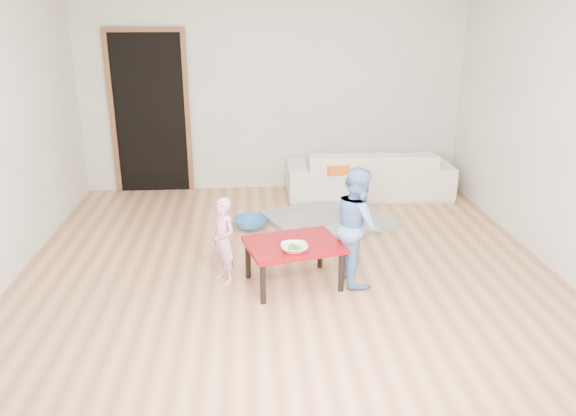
{
  "coord_description": "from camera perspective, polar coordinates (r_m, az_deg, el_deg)",
  "views": [
    {
      "loc": [
        -0.34,
        -4.89,
        2.34
      ],
      "look_at": [
        0.0,
        -0.2,
        0.65
      ],
      "focal_mm": 35.0,
      "sensor_mm": 36.0,
      "label": 1
    }
  ],
  "objects": [
    {
      "name": "broccoli",
      "position": [
        4.73,
        0.64,
        -4.08
      ],
      "size": [
        0.12,
        0.12,
        0.06
      ],
      "primitive_type": null,
      "color": "#2D5919",
      "rests_on": "red_table"
    },
    {
      "name": "sofa",
      "position": [
        7.4,
        8.16,
        3.6
      ],
      "size": [
        2.12,
        0.84,
        0.62
      ],
      "primitive_type": "imported",
      "rotation": [
        0.0,
        0.0,
        3.13
      ],
      "color": "silver",
      "rests_on": "floor"
    },
    {
      "name": "blanket",
      "position": [
        6.48,
        4.21,
        -1.17
      ],
      "size": [
        1.61,
        1.49,
        0.06
      ],
      "primitive_type": null,
      "rotation": [
        0.0,
        0.0,
        0.39
      ],
      "color": "#9D998A",
      "rests_on": "floor"
    },
    {
      "name": "bowl",
      "position": [
        4.73,
        0.64,
        -4.08
      ],
      "size": [
        0.23,
        0.23,
        0.06
      ],
      "primitive_type": "imported",
      "color": "white",
      "rests_on": "red_table"
    },
    {
      "name": "cushion",
      "position": [
        7.06,
        5.27,
        4.25
      ],
      "size": [
        0.52,
        0.48,
        0.12
      ],
      "primitive_type": "cube",
      "rotation": [
        0.0,
        0.0,
        0.24
      ],
      "color": "orange",
      "rests_on": "sofa"
    },
    {
      "name": "floor",
      "position": [
        5.43,
        -0.15,
        -5.75
      ],
      "size": [
        5.0,
        5.0,
        0.01
      ],
      "primitive_type": "cube",
      "color": "#9F6544",
      "rests_on": "ground"
    },
    {
      "name": "child_pink",
      "position": [
        4.99,
        -6.61,
        -3.33
      ],
      "size": [
        0.33,
        0.34,
        0.79
      ],
      "primitive_type": "imported",
      "rotation": [
        0.0,
        0.0,
        -0.9
      ],
      "color": "#DB6499",
      "rests_on": "floor"
    },
    {
      "name": "doorway",
      "position": [
        7.6,
        -13.8,
        9.21
      ],
      "size": [
        1.02,
        0.08,
        2.11
      ],
      "primitive_type": null,
      "color": "brown",
      "rests_on": "back_wall"
    },
    {
      "name": "child_blue",
      "position": [
        4.97,
        7.04,
        -1.76
      ],
      "size": [
        0.48,
        0.57,
        1.06
      ],
      "primitive_type": "imported",
      "rotation": [
        0.0,
        0.0,
        1.73
      ],
      "color": "#5C82D6",
      "rests_on": "floor"
    },
    {
      "name": "back_wall",
      "position": [
        7.47,
        -1.52,
        11.74
      ],
      "size": [
        5.0,
        0.02,
        2.6
      ],
      "primitive_type": "cube",
      "color": "silver",
      "rests_on": "floor"
    },
    {
      "name": "red_table",
      "position": [
        4.98,
        0.56,
        -5.67
      ],
      "size": [
        0.92,
        0.78,
        0.4
      ],
      "primitive_type": null,
      "rotation": [
        0.0,
        0.0,
        0.25
      ],
      "color": "maroon",
      "rests_on": "floor"
    },
    {
      "name": "basin",
      "position": [
        6.3,
        -3.86,
        -1.54
      ],
      "size": [
        0.38,
        0.38,
        0.12
      ],
      "primitive_type": "imported",
      "color": "#2F6AB2",
      "rests_on": "floor"
    },
    {
      "name": "right_wall",
      "position": [
        5.75,
        25.76,
        7.39
      ],
      "size": [
        0.02,
        5.0,
        2.6
      ],
      "primitive_type": "cube",
      "color": "silver",
      "rests_on": "floor"
    }
  ]
}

